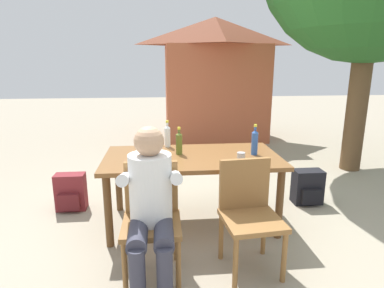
% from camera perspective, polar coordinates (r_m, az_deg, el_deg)
% --- Properties ---
extents(ground_plane, '(24.00, 24.00, 0.00)m').
position_cam_1_polar(ground_plane, '(3.50, 0.00, -13.44)').
color(ground_plane, gray).
extents(dining_table, '(1.72, 0.91, 0.72)m').
position_cam_1_polar(dining_table, '(3.25, 0.00, -3.47)').
color(dining_table, brown).
rests_on(dining_table, ground_plane).
extents(chair_near_left, '(0.44, 0.44, 0.87)m').
position_cam_1_polar(chair_near_left, '(2.60, -7.06, -11.89)').
color(chair_near_left, olive).
rests_on(chair_near_left, ground_plane).
extents(chair_near_right, '(0.48, 0.48, 0.87)m').
position_cam_1_polar(chair_near_right, '(2.68, 9.85, -11.11)').
color(chair_near_right, olive).
rests_on(chair_near_right, ground_plane).
extents(person_in_white_shirt, '(0.47, 0.61, 1.18)m').
position_cam_1_polar(person_in_white_shirt, '(2.43, -7.25, -9.50)').
color(person_in_white_shirt, white).
rests_on(person_in_white_shirt, ground_plane).
extents(bottle_blue, '(0.06, 0.06, 0.31)m').
position_cam_1_polar(bottle_blue, '(3.30, 10.86, 0.41)').
color(bottle_blue, '#2D56A3').
rests_on(bottle_blue, dining_table).
extents(bottle_clear, '(0.06, 0.06, 0.29)m').
position_cam_1_polar(bottle_clear, '(3.55, -4.31, 1.48)').
color(bottle_clear, white).
rests_on(bottle_clear, dining_table).
extents(bottle_olive, '(0.06, 0.06, 0.28)m').
position_cam_1_polar(bottle_olive, '(3.26, -2.26, 0.25)').
color(bottle_olive, '#566623').
rests_on(bottle_olive, dining_table).
extents(bottle_green, '(0.06, 0.06, 0.23)m').
position_cam_1_polar(bottle_green, '(3.27, -7.73, -0.25)').
color(bottle_green, '#287A38').
rests_on(bottle_green, dining_table).
extents(cup_steel, '(0.07, 0.07, 0.10)m').
position_cam_1_polar(cup_steel, '(3.04, 8.53, -2.35)').
color(cup_steel, '#B2B7BC').
rests_on(cup_steel, dining_table).
extents(cup_terracotta, '(0.07, 0.07, 0.10)m').
position_cam_1_polar(cup_terracotta, '(3.39, -7.07, -0.49)').
color(cup_terracotta, '#BC6B47').
rests_on(cup_terracotta, dining_table).
extents(table_knife, '(0.14, 0.22, 0.01)m').
position_cam_1_polar(table_knife, '(3.13, -9.10, -2.70)').
color(table_knife, silver).
rests_on(table_knife, dining_table).
extents(backpack_by_near_side, '(0.33, 0.26, 0.40)m').
position_cam_1_polar(backpack_by_near_side, '(4.08, 19.52, -7.15)').
color(backpack_by_near_side, black).
rests_on(backpack_by_near_side, ground_plane).
extents(backpack_by_far_side, '(0.32, 0.23, 0.42)m').
position_cam_1_polar(backpack_by_far_side, '(3.93, -20.38, -7.97)').
color(backpack_by_far_side, maroon).
rests_on(backpack_by_far_side, ground_plane).
extents(brick_kiosk, '(2.35, 1.74, 2.50)m').
position_cam_1_polar(brick_kiosk, '(7.08, 3.93, 11.72)').
color(brick_kiosk, '#B25638').
rests_on(brick_kiosk, ground_plane).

